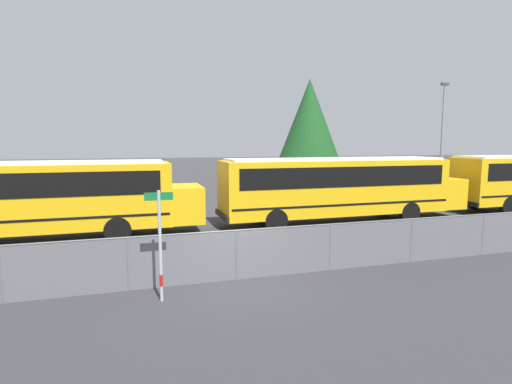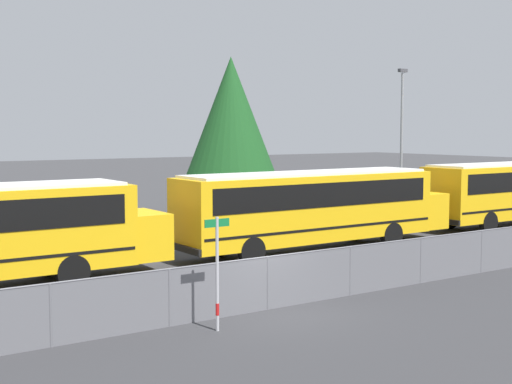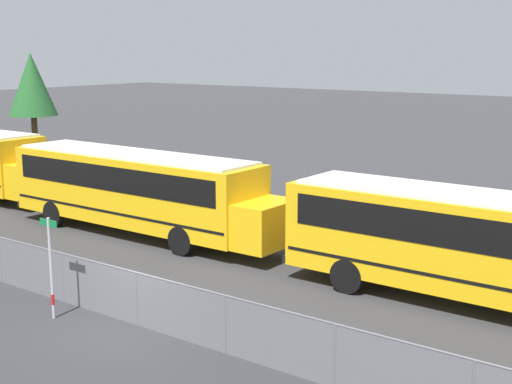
{
  "view_description": "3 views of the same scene",
  "coord_description": "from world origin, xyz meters",
  "px_view_note": "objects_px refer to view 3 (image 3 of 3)",
  "views": [
    {
      "loc": [
        -2.77,
        -11.09,
        4.03
      ],
      "look_at": [
        2.69,
        6.89,
        1.71
      ],
      "focal_mm": 28.0,
      "sensor_mm": 36.0,
      "label": 1
    },
    {
      "loc": [
        -11.19,
        -15.88,
        4.99
      ],
      "look_at": [
        5.09,
        8.05,
        2.46
      ],
      "focal_mm": 50.0,
      "sensor_mm": 36.0,
      "label": 2
    },
    {
      "loc": [
        13.27,
        -12.65,
        7.31
      ],
      "look_at": [
        -1.76,
        7.75,
        2.19
      ],
      "focal_mm": 50.0,
      "sensor_mm": 36.0,
      "label": 3
    }
  ],
  "objects_px": {
    "school_bus_1": "(138,186)",
    "street_sign": "(51,266)",
    "school_bus_2": "(490,242)",
    "tree_1": "(32,85)"
  },
  "relations": [
    {
      "from": "school_bus_1",
      "to": "street_sign",
      "type": "relative_size",
      "value": 4.56
    },
    {
      "from": "school_bus_1",
      "to": "school_bus_2",
      "type": "bearing_deg",
      "value": -0.03
    },
    {
      "from": "street_sign",
      "to": "tree_1",
      "type": "relative_size",
      "value": 0.41
    },
    {
      "from": "school_bus_1",
      "to": "school_bus_2",
      "type": "relative_size",
      "value": 1.0
    },
    {
      "from": "street_sign",
      "to": "school_bus_1",
      "type": "bearing_deg",
      "value": 120.45
    },
    {
      "from": "school_bus_1",
      "to": "tree_1",
      "type": "xyz_separation_m",
      "value": [
        -24.49,
        13.29,
        2.73
      ]
    },
    {
      "from": "school_bus_1",
      "to": "tree_1",
      "type": "relative_size",
      "value": 1.86
    },
    {
      "from": "street_sign",
      "to": "tree_1",
      "type": "height_order",
      "value": "tree_1"
    },
    {
      "from": "school_bus_2",
      "to": "tree_1",
      "type": "height_order",
      "value": "tree_1"
    },
    {
      "from": "school_bus_2",
      "to": "street_sign",
      "type": "distance_m",
      "value": 12.19
    }
  ]
}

